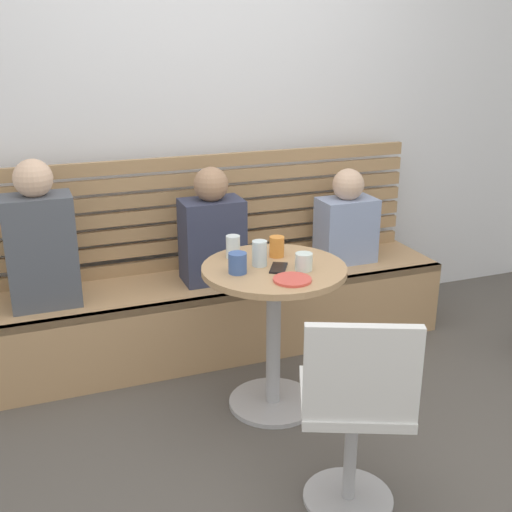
{
  "coord_description": "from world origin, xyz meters",
  "views": [
    {
      "loc": [
        -0.99,
        -2.04,
        1.77
      ],
      "look_at": [
        0.04,
        0.66,
        0.75
      ],
      "focal_mm": 44.66,
      "sensor_mm": 36.0,
      "label": 1
    }
  ],
  "objects_px": {
    "booth_bench": "(217,314)",
    "phone_on_table": "(279,268)",
    "person_child_left": "(212,232)",
    "cup_glass_tall": "(260,253)",
    "cup_tumbler_orange": "(277,247)",
    "cup_water_clear": "(233,247)",
    "cup_mug_blue": "(238,263)",
    "cup_glass_short": "(304,262)",
    "cafe_table": "(274,310)",
    "person_child_middle": "(346,221)",
    "plate_small": "(292,280)",
    "white_chair": "(355,408)",
    "person_adult": "(40,242)"
  },
  "relations": [
    {
      "from": "cup_glass_short",
      "to": "plate_small",
      "type": "height_order",
      "value": "cup_glass_short"
    },
    {
      "from": "booth_bench",
      "to": "phone_on_table",
      "type": "distance_m",
      "value": 0.89
    },
    {
      "from": "person_child_left",
      "to": "booth_bench",
      "type": "bearing_deg",
      "value": 12.86
    },
    {
      "from": "cafe_table",
      "to": "cup_glass_short",
      "type": "xyz_separation_m",
      "value": [
        0.11,
        -0.09,
        0.26
      ]
    },
    {
      "from": "cafe_table",
      "to": "person_child_left",
      "type": "height_order",
      "value": "person_child_left"
    },
    {
      "from": "cup_mug_blue",
      "to": "cup_water_clear",
      "type": "relative_size",
      "value": 0.86
    },
    {
      "from": "cup_glass_tall",
      "to": "cup_tumbler_orange",
      "type": "bearing_deg",
      "value": 35.96
    },
    {
      "from": "person_child_middle",
      "to": "cup_tumbler_orange",
      "type": "height_order",
      "value": "person_child_middle"
    },
    {
      "from": "cup_water_clear",
      "to": "cup_glass_tall",
      "type": "bearing_deg",
      "value": -62.08
    },
    {
      "from": "plate_small",
      "to": "person_adult",
      "type": "bearing_deg",
      "value": 139.96
    },
    {
      "from": "cup_mug_blue",
      "to": "cup_glass_short",
      "type": "distance_m",
      "value": 0.3
    },
    {
      "from": "cup_tumbler_orange",
      "to": "plate_small",
      "type": "relative_size",
      "value": 0.59
    },
    {
      "from": "white_chair",
      "to": "cup_tumbler_orange",
      "type": "distance_m",
      "value": 0.99
    },
    {
      "from": "person_child_left",
      "to": "cup_glass_short",
      "type": "relative_size",
      "value": 8.1
    },
    {
      "from": "person_adult",
      "to": "cup_glass_tall",
      "type": "xyz_separation_m",
      "value": [
        0.94,
        -0.61,
        0.02
      ]
    },
    {
      "from": "cup_water_clear",
      "to": "phone_on_table",
      "type": "distance_m",
      "value": 0.27
    },
    {
      "from": "white_chair",
      "to": "plate_small",
      "type": "relative_size",
      "value": 5.0
    },
    {
      "from": "booth_bench",
      "to": "cup_tumbler_orange",
      "type": "bearing_deg",
      "value": -75.82
    },
    {
      "from": "cup_glass_short",
      "to": "cafe_table",
      "type": "bearing_deg",
      "value": 140.1
    },
    {
      "from": "person_child_left",
      "to": "cup_water_clear",
      "type": "relative_size",
      "value": 5.89
    },
    {
      "from": "person_child_middle",
      "to": "cup_glass_short",
      "type": "height_order",
      "value": "person_child_middle"
    },
    {
      "from": "person_child_left",
      "to": "phone_on_table",
      "type": "height_order",
      "value": "person_child_left"
    },
    {
      "from": "person_child_left",
      "to": "cup_water_clear",
      "type": "height_order",
      "value": "person_child_left"
    },
    {
      "from": "booth_bench",
      "to": "cup_tumbler_orange",
      "type": "height_order",
      "value": "cup_tumbler_orange"
    },
    {
      "from": "white_chair",
      "to": "person_adult",
      "type": "bearing_deg",
      "value": 124.32
    },
    {
      "from": "cup_glass_short",
      "to": "booth_bench",
      "type": "bearing_deg",
      "value": 103.4
    },
    {
      "from": "cup_glass_tall",
      "to": "cup_tumbler_orange",
      "type": "xyz_separation_m",
      "value": [
        0.12,
        0.09,
        -0.01
      ]
    },
    {
      "from": "person_adult",
      "to": "cup_mug_blue",
      "type": "distance_m",
      "value": 1.05
    },
    {
      "from": "white_chair",
      "to": "cup_glass_short",
      "type": "height_order",
      "value": "white_chair"
    },
    {
      "from": "person_child_left",
      "to": "plate_small",
      "type": "xyz_separation_m",
      "value": [
        0.1,
        -0.87,
        0.02
      ]
    },
    {
      "from": "cup_tumbler_orange",
      "to": "cup_mug_blue",
      "type": "bearing_deg",
      "value": -149.97
    },
    {
      "from": "booth_bench",
      "to": "cup_water_clear",
      "type": "distance_m",
      "value": 0.76
    },
    {
      "from": "cup_glass_short",
      "to": "cup_mug_blue",
      "type": "bearing_deg",
      "value": 166.54
    },
    {
      "from": "person_child_middle",
      "to": "phone_on_table",
      "type": "relative_size",
      "value": 4.09
    },
    {
      "from": "phone_on_table",
      "to": "person_child_left",
      "type": "bearing_deg",
      "value": -51.73
    },
    {
      "from": "cup_tumbler_orange",
      "to": "person_child_left",
      "type": "bearing_deg",
      "value": 106.3
    },
    {
      "from": "booth_bench",
      "to": "person_child_middle",
      "type": "bearing_deg",
      "value": 1.25
    },
    {
      "from": "person_child_left",
      "to": "phone_on_table",
      "type": "xyz_separation_m",
      "value": [
        0.1,
        -0.71,
        0.02
      ]
    },
    {
      "from": "cup_mug_blue",
      "to": "cup_water_clear",
      "type": "distance_m",
      "value": 0.21
    },
    {
      "from": "cup_glass_short",
      "to": "person_adult",
      "type": "bearing_deg",
      "value": 146.38
    },
    {
      "from": "phone_on_table",
      "to": "cup_glass_tall",
      "type": "bearing_deg",
      "value": -17.47
    },
    {
      "from": "cup_tumbler_orange",
      "to": "phone_on_table",
      "type": "distance_m",
      "value": 0.18
    },
    {
      "from": "person_child_middle",
      "to": "cup_water_clear",
      "type": "bearing_deg",
      "value": -150.37
    },
    {
      "from": "white_chair",
      "to": "booth_bench",
      "type": "bearing_deg",
      "value": 92.61
    },
    {
      "from": "phone_on_table",
      "to": "cup_mug_blue",
      "type": "bearing_deg",
      "value": 25.14
    },
    {
      "from": "cup_tumbler_orange",
      "to": "booth_bench",
      "type": "bearing_deg",
      "value": 104.18
    },
    {
      "from": "person_child_middle",
      "to": "phone_on_table",
      "type": "distance_m",
      "value": 1.05
    },
    {
      "from": "cup_glass_tall",
      "to": "cup_mug_blue",
      "type": "relative_size",
      "value": 1.26
    },
    {
      "from": "person_child_left",
      "to": "cup_mug_blue",
      "type": "relative_size",
      "value": 6.82
    },
    {
      "from": "cup_tumbler_orange",
      "to": "cup_water_clear",
      "type": "height_order",
      "value": "cup_water_clear"
    }
  ]
}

